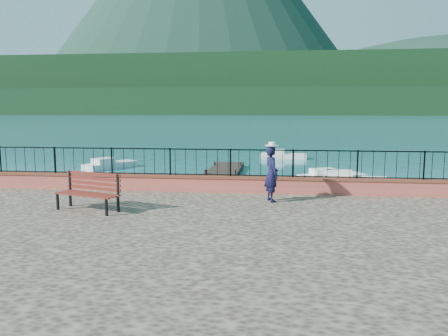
% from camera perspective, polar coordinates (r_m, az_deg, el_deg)
% --- Properties ---
extents(ground, '(2000.00, 2000.00, 0.00)m').
position_cam_1_polar(ground, '(12.43, 0.44, -11.84)').
color(ground, '#19596B').
rests_on(ground, ground).
extents(parapet, '(28.00, 0.46, 0.58)m').
position_cam_1_polar(parapet, '(15.63, 1.95, -2.13)').
color(parapet, '#B55741').
rests_on(parapet, promenade).
extents(railing, '(27.00, 0.05, 0.95)m').
position_cam_1_polar(railing, '(15.52, 1.96, 0.65)').
color(railing, black).
rests_on(railing, parapet).
extents(dock, '(2.00, 16.00, 0.30)m').
position_cam_1_polar(dock, '(24.21, -1.12, -1.82)').
color(dock, '#2D231C').
rests_on(dock, ground).
extents(far_forest, '(900.00, 60.00, 18.00)m').
position_cam_1_polar(far_forest, '(311.68, 6.62, 8.57)').
color(far_forest, black).
rests_on(far_forest, ground).
extents(foothills, '(900.00, 120.00, 44.00)m').
position_cam_1_polar(foothills, '(372.07, 6.69, 10.43)').
color(foothills, black).
rests_on(foothills, ground).
extents(park_bench, '(2.09, 1.24, 1.10)m').
position_cam_1_polar(park_bench, '(13.42, -17.29, -3.97)').
color(park_bench, black).
rests_on(park_bench, promenade).
extents(person, '(0.65, 0.77, 1.80)m').
position_cam_1_polar(person, '(14.06, 6.23, -0.75)').
color(person, black).
rests_on(person, promenade).
extents(hat, '(0.44, 0.44, 0.12)m').
position_cam_1_polar(hat, '(13.95, 6.28, 3.15)').
color(hat, white).
rests_on(hat, person).
extents(boat_0, '(4.24, 3.26, 0.80)m').
position_cam_1_polar(boat_0, '(24.08, -14.85, -1.53)').
color(boat_0, silver).
rests_on(boat_0, ground).
extents(boat_1, '(4.06, 1.73, 0.80)m').
position_cam_1_polar(boat_1, '(25.09, 16.18, -1.21)').
color(boat_1, white).
rests_on(boat_1, ground).
extents(boat_2, '(4.08, 2.72, 0.80)m').
position_cam_1_polar(boat_2, '(25.87, 13.98, -0.87)').
color(boat_2, silver).
rests_on(boat_2, ground).
extents(boat_3, '(3.12, 4.01, 0.80)m').
position_cam_1_polar(boat_3, '(31.75, -14.61, 0.67)').
color(boat_3, silver).
rests_on(boat_3, ground).
extents(boat_4, '(3.87, 1.44, 0.80)m').
position_cam_1_polar(boat_4, '(37.14, 7.75, 1.84)').
color(boat_4, silver).
rests_on(boat_4, ground).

